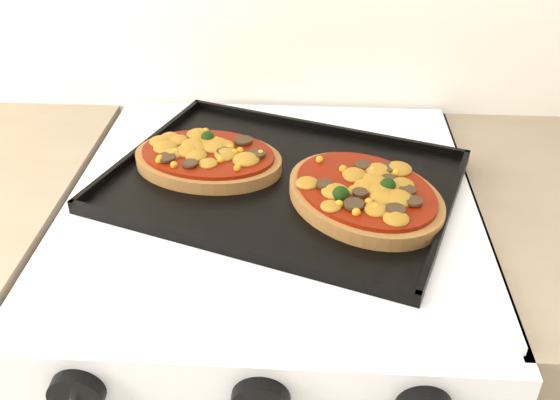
# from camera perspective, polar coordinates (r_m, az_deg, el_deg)

# --- Properties ---
(stove) EXTENTS (0.60, 0.60, 0.91)m
(stove) POSITION_cam_1_polar(r_m,az_deg,el_deg) (1.22, -0.58, -17.42)
(stove) COLOR silver
(stove) RESTS_ON floor
(control_panel) EXTENTS (0.60, 0.02, 0.09)m
(control_panel) POSITION_cam_1_polar(r_m,az_deg,el_deg) (0.72, -2.52, -16.75)
(control_panel) COLOR silver
(control_panel) RESTS_ON stove
(knob_left) EXTENTS (0.06, 0.02, 0.06)m
(knob_left) POSITION_cam_1_polar(r_m,az_deg,el_deg) (0.74, -18.09, -16.50)
(knob_left) COLOR black
(knob_left) RESTS_ON control_panel
(baking_tray) EXTENTS (0.58, 0.50, 0.02)m
(baking_tray) POSITION_cam_1_polar(r_m,az_deg,el_deg) (0.92, 0.18, 1.83)
(baking_tray) COLOR black
(baking_tray) RESTS_ON stove
(pizza_left) EXTENTS (0.25, 0.20, 0.03)m
(pizza_left) POSITION_cam_1_polar(r_m,az_deg,el_deg) (0.95, -6.61, 3.92)
(pizza_left) COLOR #A17337
(pizza_left) RESTS_ON baking_tray
(pizza_right) EXTENTS (0.30, 0.30, 0.04)m
(pizza_right) POSITION_cam_1_polar(r_m,az_deg,el_deg) (0.87, 7.76, 0.65)
(pizza_right) COLOR #A17337
(pizza_right) RESTS_ON baking_tray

